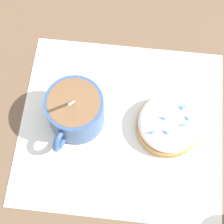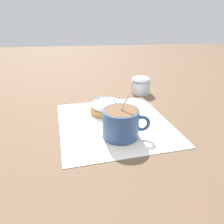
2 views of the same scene
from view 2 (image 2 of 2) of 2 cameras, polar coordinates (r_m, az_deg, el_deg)
name	(u,v)px [view 2 (image 2 of 2)]	position (r m, az deg, el deg)	size (l,w,h in m)	color
ground_plane	(114,123)	(0.61, 0.57, -2.93)	(3.00, 3.00, 0.00)	brown
paper_napkin	(114,123)	(0.61, 0.57, -2.80)	(0.37, 0.34, 0.00)	white
coffee_cup	(121,122)	(0.53, 2.43, -2.59)	(0.09, 0.12, 0.11)	#335184
frosted_pastry	(107,106)	(0.67, -1.35, 1.52)	(0.10, 0.10, 0.04)	#C18442
sugar_bowl	(141,85)	(0.84, 7.49, 7.10)	(0.07, 0.07, 0.07)	silver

